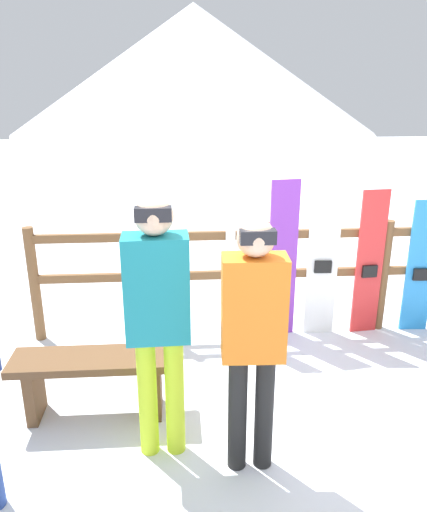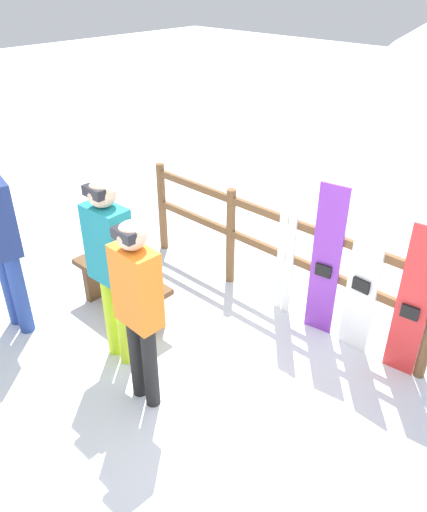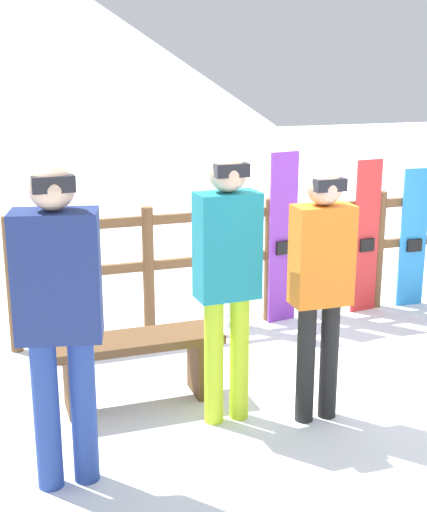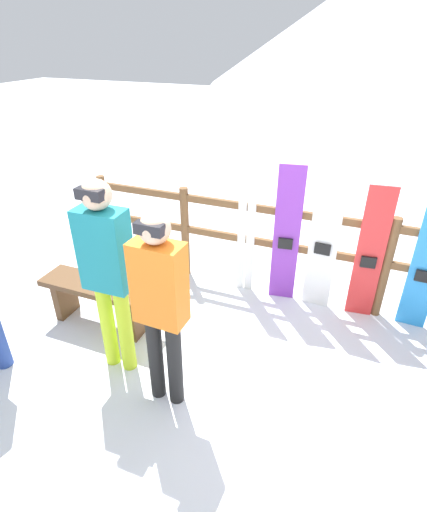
% 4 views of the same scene
% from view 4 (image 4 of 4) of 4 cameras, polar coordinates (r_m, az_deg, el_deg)
% --- Properties ---
extents(ground_plane, '(40.00, 40.00, 0.00)m').
position_cam_4_polar(ground_plane, '(3.62, 1.86, -18.88)').
color(ground_plane, white).
extents(mountain_backdrop, '(18.00, 18.00, 6.00)m').
position_cam_4_polar(mountain_backdrop, '(25.91, 22.73, 28.30)').
color(mountain_backdrop, silver).
rests_on(mountain_backdrop, ground).
extents(fence, '(4.64, 0.10, 1.14)m').
position_cam_4_polar(fence, '(4.47, 9.18, 2.07)').
color(fence, brown).
rests_on(fence, ground).
extents(bench, '(1.20, 0.36, 0.49)m').
position_cam_4_polar(bench, '(4.24, -16.08, -5.39)').
color(bench, brown).
rests_on(bench, ground).
extents(person_teal, '(0.40, 0.23, 1.78)m').
position_cam_4_polar(person_teal, '(3.31, -14.96, -1.42)').
color(person_teal, '#B7D826').
rests_on(person_teal, ground).
extents(person_orange, '(0.39, 0.22, 1.68)m').
position_cam_4_polar(person_orange, '(2.94, -7.62, -6.26)').
color(person_orange, black).
rests_on(person_orange, ground).
extents(ski_pair_white, '(0.19, 0.02, 1.65)m').
position_cam_4_polar(ski_pair_white, '(4.43, 4.74, 4.35)').
color(ski_pair_white, white).
rests_on(ski_pair_white, ground).
extents(snowboard_purple, '(0.28, 0.09, 1.56)m').
position_cam_4_polar(snowboard_purple, '(4.35, 10.38, 2.77)').
color(snowboard_purple, purple).
rests_on(snowboard_purple, ground).
extents(snowboard_white, '(0.30, 0.07, 1.59)m').
position_cam_4_polar(snowboard_white, '(4.30, 15.47, 2.00)').
color(snowboard_white, white).
rests_on(snowboard_white, ground).
extents(snowboard_red, '(0.27, 0.08, 1.46)m').
position_cam_4_polar(snowboard_red, '(4.33, 21.42, 0.11)').
color(snowboard_red, red).
rests_on(snowboard_red, ground).
extents(snowboard_blue, '(0.28, 0.06, 1.35)m').
position_cam_4_polar(snowboard_blue, '(4.40, 27.99, -1.72)').
color(snowboard_blue, '#288CE0').
rests_on(snowboard_blue, ground).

